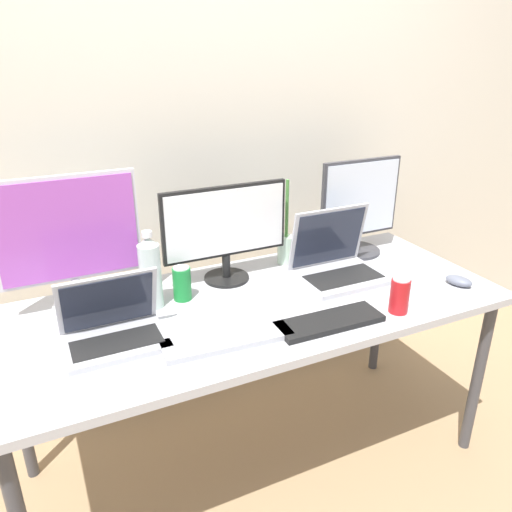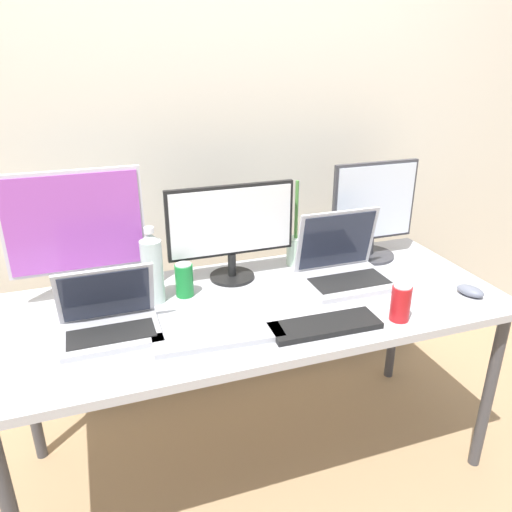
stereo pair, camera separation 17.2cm
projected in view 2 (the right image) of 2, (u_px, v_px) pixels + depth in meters
ground_plane at (256, 459)px, 2.08m from camera, size 16.00×16.00×0.00m
wall_back at (210, 121)px, 2.09m from camera, size 7.00×0.08×2.60m
work_desk at (256, 316)px, 1.82m from camera, size 1.81×0.75×0.74m
monitor_left at (75, 230)px, 1.72m from camera, size 0.47×0.18×0.47m
monitor_center at (231, 227)px, 1.89m from camera, size 0.49×0.18×0.38m
monitor_right at (373, 210)px, 2.10m from camera, size 0.38×0.21×0.42m
laptop_silver at (109, 319)px, 1.58m from camera, size 0.30×0.22×0.22m
laptop_secondary at (343, 265)px, 1.94m from camera, size 0.33×0.26×0.27m
keyboard_main at (219, 337)px, 1.56m from camera, size 0.41×0.15×0.02m
keyboard_aux at (325, 326)px, 1.62m from camera, size 0.37×0.13×0.02m
mouse_by_keyboard at (470, 291)px, 1.83m from camera, size 0.09×0.12×0.04m
water_bottle at (152, 268)px, 1.75m from camera, size 0.08×0.08×0.28m
soda_can_near_keyboard at (184, 280)px, 1.82m from camera, size 0.07×0.07×0.13m
soda_can_by_laptop at (401, 303)px, 1.66m from camera, size 0.07×0.07×0.13m
bamboo_vase at (295, 248)px, 2.08m from camera, size 0.07×0.07×0.36m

